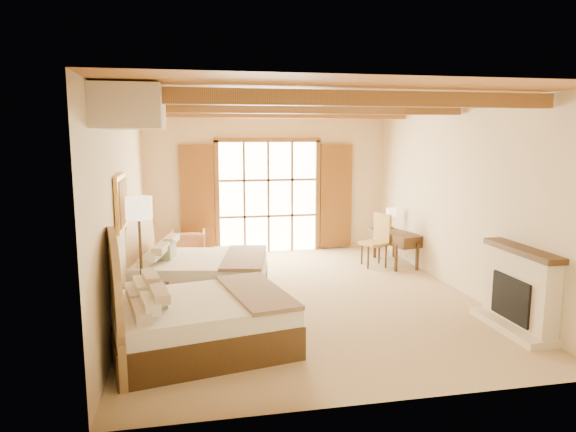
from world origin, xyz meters
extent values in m
plane|color=tan|center=(0.00, 0.00, 0.00)|extent=(7.00, 7.00, 0.00)
plane|color=beige|center=(0.00, 3.50, 1.60)|extent=(5.50, 0.00, 5.50)
plane|color=beige|center=(-2.75, 0.00, 1.60)|extent=(0.00, 7.00, 7.00)
plane|color=beige|center=(2.75, 0.00, 1.60)|extent=(0.00, 7.00, 7.00)
plane|color=#BC8339|center=(0.00, 0.00, 3.20)|extent=(7.00, 7.00, 0.00)
cube|color=white|center=(0.00, 3.46, 1.25)|extent=(2.20, 0.02, 2.50)
cube|color=brown|center=(-1.60, 3.43, 1.25)|extent=(0.75, 0.06, 2.40)
cube|color=brown|center=(1.60, 3.43, 1.25)|extent=(0.75, 0.06, 2.40)
cube|color=beige|center=(2.62, -2.00, 0.55)|extent=(0.25, 1.30, 1.10)
cube|color=black|center=(2.55, -2.00, 0.45)|extent=(0.18, 0.80, 0.60)
cube|color=beige|center=(2.53, -2.00, 0.05)|extent=(0.45, 1.40, 0.10)
cube|color=#483018|center=(2.61, -2.00, 1.12)|extent=(0.30, 1.40, 0.08)
cube|color=gold|center=(-2.71, -0.75, 1.75)|extent=(0.05, 0.95, 0.75)
cube|color=gold|center=(-2.68, -0.75, 1.75)|extent=(0.02, 0.82, 0.62)
cube|color=beige|center=(-2.40, -2.00, 2.95)|extent=(0.70, 1.40, 0.45)
cube|color=#483018|center=(-1.69, -1.81, 0.21)|extent=(2.41, 2.00, 0.42)
cube|color=white|center=(-1.69, -1.81, 0.53)|extent=(2.37, 1.96, 0.23)
cube|color=#7B6A52|center=(-0.97, -1.81, 0.66)|extent=(0.95, 1.74, 0.05)
cube|color=gray|center=(-2.19, -1.81, 0.77)|extent=(0.21, 0.45, 0.25)
cube|color=#483018|center=(-1.64, 0.36, 0.21)|extent=(2.44, 2.03, 0.42)
cube|color=white|center=(-1.64, 0.36, 0.54)|extent=(2.39, 1.98, 0.23)
cube|color=#7B6A52|center=(-0.90, 0.36, 0.66)|extent=(0.96, 1.76, 0.05)
cube|color=gray|center=(-2.14, 0.36, 0.78)|extent=(0.21, 0.46, 0.25)
cube|color=#483018|center=(-2.43, -0.86, 0.29)|extent=(0.63, 0.63, 0.58)
cylinder|color=#352915|center=(-2.50, -0.55, 0.02)|extent=(0.25, 0.25, 0.03)
cylinder|color=#352915|center=(-2.50, -0.55, 0.79)|extent=(0.04, 0.04, 1.53)
cylinder|color=beige|center=(-2.50, -0.55, 1.64)|extent=(0.38, 0.38, 0.32)
imported|color=#B87651|center=(-1.83, 2.84, 0.33)|extent=(0.75, 0.77, 0.67)
cube|color=#9D8142|center=(-1.03, 2.31, 0.18)|extent=(0.58, 0.58, 0.36)
cube|color=#483018|center=(2.40, 1.78, 0.65)|extent=(0.82, 1.34, 0.04)
cube|color=#483018|center=(2.40, 1.78, 0.54)|extent=(0.80, 1.30, 0.20)
cube|color=tan|center=(1.90, 1.68, 0.47)|extent=(0.61, 0.61, 0.06)
cube|color=tan|center=(2.11, 1.68, 0.79)|extent=(0.21, 0.46, 0.58)
cylinder|color=#352915|center=(2.48, 2.21, 0.69)|extent=(0.13, 0.13, 0.02)
cylinder|color=#352915|center=(2.48, 2.21, 0.84)|extent=(0.03, 0.03, 0.30)
cylinder|color=beige|center=(2.48, 2.21, 1.02)|extent=(0.22, 0.22, 0.17)
camera|label=1|loc=(-1.82, -8.02, 2.66)|focal=32.00mm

